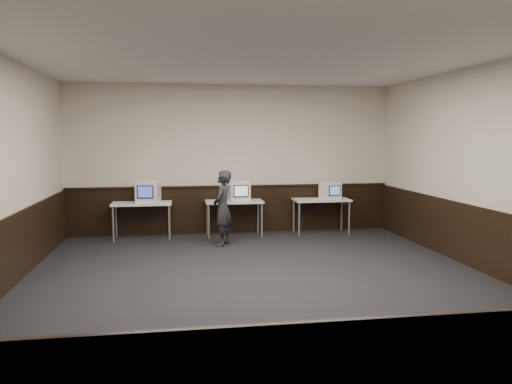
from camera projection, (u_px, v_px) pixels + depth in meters
floor at (263, 285)px, 7.03m from camera, size 8.00×8.00×0.00m
ceiling at (264, 53)px, 6.68m from camera, size 8.00×8.00×0.00m
back_wall at (232, 159)px, 10.78m from camera, size 7.00×0.00×7.00m
front_wall at (381, 220)px, 2.93m from camera, size 7.00×0.00×7.00m
right_wall at (495, 170)px, 7.40m from camera, size 0.00×8.00×8.00m
wainscot_back at (232, 210)px, 10.88m from camera, size 6.98×0.04×1.00m
wainscot_right at (490, 242)px, 7.52m from camera, size 0.04×7.98×1.00m
wainscot_rail at (232, 186)px, 10.81m from camera, size 6.98×0.06×0.04m
desk_left at (142, 206)px, 10.19m from camera, size 1.20×0.60×0.75m
desk_center at (234, 204)px, 10.49m from camera, size 1.20×0.60×0.75m
desk_right at (321, 202)px, 10.79m from camera, size 1.20×0.60×0.75m
emac_left at (148, 192)px, 10.17m from camera, size 0.52×0.54×0.44m
emac_center at (239, 191)px, 10.45m from camera, size 0.45×0.48×0.42m
emac_right at (330, 191)px, 10.74m from camera, size 0.44×0.45×0.36m
person at (223, 208)px, 9.55m from camera, size 0.53×0.62×1.45m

